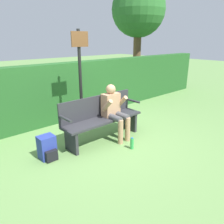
{
  "coord_description": "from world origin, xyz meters",
  "views": [
    {
      "loc": [
        -2.75,
        -3.32,
        2.08
      ],
      "look_at": [
        0.15,
        -0.1,
        0.62
      ],
      "focal_mm": 35.0,
      "sensor_mm": 36.0,
      "label": 1
    }
  ],
  "objects_px": {
    "signpost": "(80,74)",
    "tree": "(138,11)",
    "park_bench": "(101,117)",
    "backpack": "(47,148)",
    "water_bottle": "(132,143)",
    "person_seated": "(114,109)"
  },
  "relations": [
    {
      "from": "backpack",
      "to": "park_bench",
      "type": "bearing_deg",
      "value": -0.98
    },
    {
      "from": "person_seated",
      "to": "park_bench",
      "type": "bearing_deg",
      "value": 151.87
    },
    {
      "from": "park_bench",
      "to": "backpack",
      "type": "height_order",
      "value": "park_bench"
    },
    {
      "from": "backpack",
      "to": "tree",
      "type": "distance_m",
      "value": 7.4
    },
    {
      "from": "park_bench",
      "to": "water_bottle",
      "type": "relative_size",
      "value": 7.68
    },
    {
      "from": "person_seated",
      "to": "tree",
      "type": "distance_m",
      "value": 6.13
    },
    {
      "from": "backpack",
      "to": "water_bottle",
      "type": "xyz_separation_m",
      "value": [
        1.4,
        -0.78,
        -0.09
      ]
    },
    {
      "from": "park_bench",
      "to": "signpost",
      "type": "relative_size",
      "value": 0.81
    },
    {
      "from": "person_seated",
      "to": "backpack",
      "type": "relative_size",
      "value": 2.71
    },
    {
      "from": "person_seated",
      "to": "backpack",
      "type": "xyz_separation_m",
      "value": [
        -1.5,
        0.15,
        -0.46
      ]
    },
    {
      "from": "water_bottle",
      "to": "signpost",
      "type": "bearing_deg",
      "value": 98.1
    },
    {
      "from": "park_bench",
      "to": "person_seated",
      "type": "relative_size",
      "value": 1.58
    },
    {
      "from": "person_seated",
      "to": "water_bottle",
      "type": "distance_m",
      "value": 0.84
    },
    {
      "from": "water_bottle",
      "to": "signpost",
      "type": "xyz_separation_m",
      "value": [
        -0.2,
        1.41,
        1.23
      ]
    },
    {
      "from": "signpost",
      "to": "tree",
      "type": "relative_size",
      "value": 0.52
    },
    {
      "from": "park_bench",
      "to": "tree",
      "type": "distance_m",
      "value": 6.32
    },
    {
      "from": "person_seated",
      "to": "tree",
      "type": "xyz_separation_m",
      "value": [
        4.46,
        3.38,
        2.51
      ]
    },
    {
      "from": "backpack",
      "to": "tree",
      "type": "relative_size",
      "value": 0.1
    },
    {
      "from": "water_bottle",
      "to": "backpack",
      "type": "bearing_deg",
      "value": 150.85
    },
    {
      "from": "signpost",
      "to": "water_bottle",
      "type": "bearing_deg",
      "value": -81.9
    },
    {
      "from": "water_bottle",
      "to": "tree",
      "type": "relative_size",
      "value": 0.06
    },
    {
      "from": "signpost",
      "to": "tree",
      "type": "bearing_deg",
      "value": 28.68
    }
  ]
}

